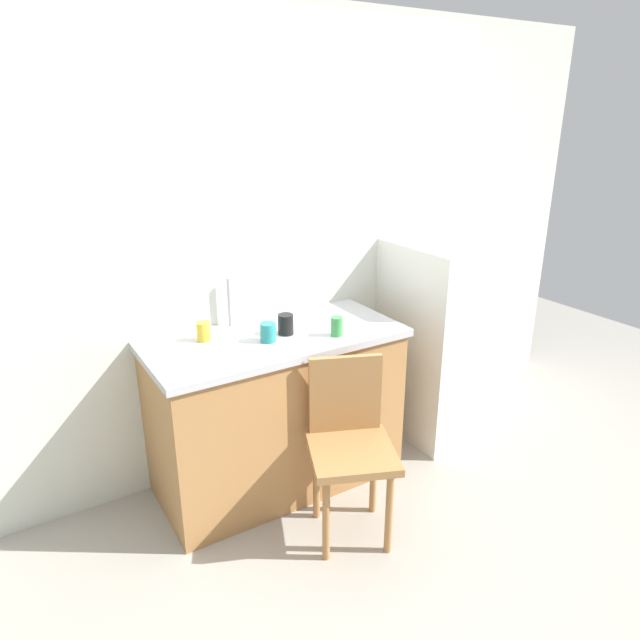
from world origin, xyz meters
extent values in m
plane|color=#9E998E|center=(0.00, 0.00, 0.00)|extent=(8.00, 8.00, 0.00)
cube|color=silver|center=(0.00, 1.00, 1.27)|extent=(4.80, 0.10, 2.54)
cube|color=#A87542|center=(-0.12, 0.65, 0.43)|extent=(1.31, 0.60, 0.86)
cube|color=#B7B7BC|center=(-0.12, 0.65, 0.88)|extent=(1.35, 0.64, 0.04)
cylinder|color=#B7B7BC|center=(-0.26, 0.90, 1.03)|extent=(0.02, 0.02, 0.27)
cube|color=silver|center=(1.09, 0.63, 0.63)|extent=(0.64, 0.64, 1.26)
cylinder|color=#A87542|center=(-0.22, -0.02, 0.23)|extent=(0.04, 0.04, 0.45)
cylinder|color=#A87542|center=(0.06, -0.13, 0.23)|extent=(0.04, 0.04, 0.45)
cylinder|color=#A87542|center=(-0.10, 0.26, 0.23)|extent=(0.04, 0.04, 0.45)
cylinder|color=#A87542|center=(0.18, 0.14, 0.23)|extent=(0.04, 0.04, 0.45)
cube|color=#A87542|center=(-0.02, 0.06, 0.47)|extent=(0.52, 0.52, 0.04)
cube|color=#A87542|center=(0.05, 0.23, 0.69)|extent=(0.34, 0.17, 0.40)
cylinder|color=teal|center=(-0.19, 0.59, 0.95)|extent=(0.08, 0.08, 0.10)
cylinder|color=green|center=(0.15, 0.47, 0.95)|extent=(0.06, 0.06, 0.10)
cylinder|color=black|center=(-0.06, 0.63, 0.95)|extent=(0.08, 0.08, 0.11)
cylinder|color=yellow|center=(-0.46, 0.77, 0.95)|extent=(0.07, 0.07, 0.10)
camera|label=1|loc=(-1.36, -1.83, 2.00)|focal=31.86mm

